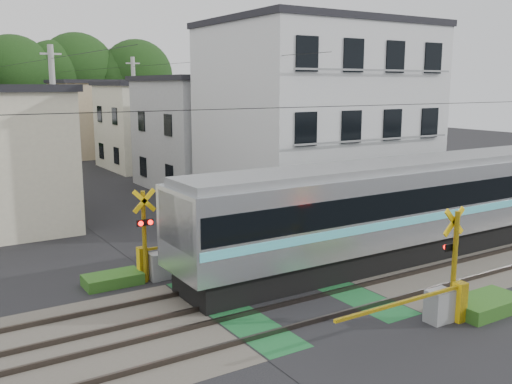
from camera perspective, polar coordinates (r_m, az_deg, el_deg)
ground at (r=17.36m, az=2.98°, el=-10.58°), size 120.00×120.00×0.00m
track_bed at (r=17.34m, az=2.98°, el=-10.47°), size 120.00×120.00×0.14m
crossing_signal_near at (r=16.27m, az=18.25°, el=-9.94°), size 4.74×0.65×3.09m
crossing_signal_far at (r=19.00m, az=-9.90°, el=-6.55°), size 4.74×0.65×3.09m
apartment_block at (r=28.92m, az=6.09°, el=7.40°), size 10.20×8.36×9.30m
houses_row at (r=40.40m, az=-18.39°, el=5.84°), size 22.07×31.35×6.80m
tree_hill at (r=62.33m, az=-23.29°, el=9.56°), size 40.00×12.88×11.68m
catenary at (r=20.43m, az=16.96°, el=2.93°), size 60.00×5.04×7.00m
utility_poles at (r=37.22m, az=-19.33°, el=6.71°), size 7.90×42.00×8.00m
pedestrian at (r=47.56m, az=-21.77°, el=3.34°), size 0.63×0.44×1.64m
weed_patches at (r=18.24m, az=7.73°, el=-8.98°), size 10.25×8.80×0.40m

